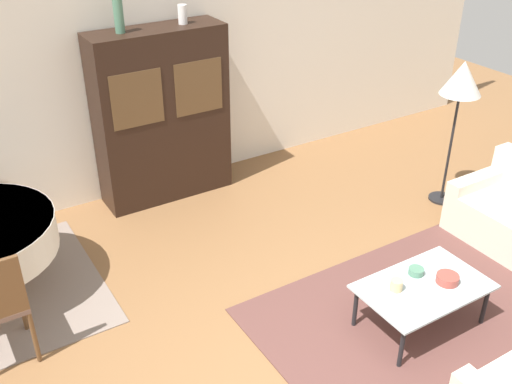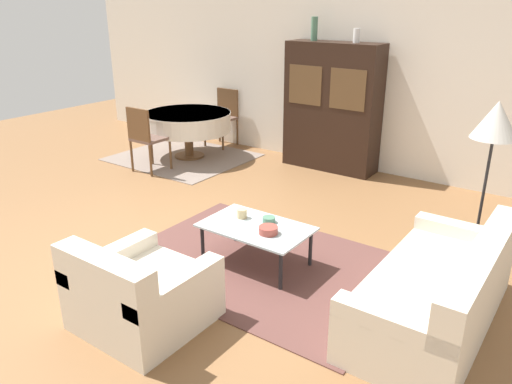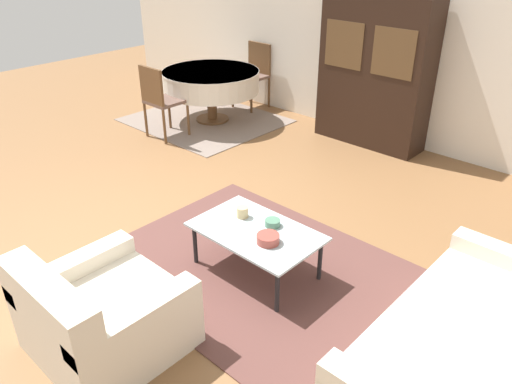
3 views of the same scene
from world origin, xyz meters
The scene contains 10 objects.
wall_back centered at (0.00, 3.63, 1.35)m, with size 10.00×0.06×2.70m.
area_rug centered at (1.12, 0.28, 0.01)m, with size 2.66×1.91×0.01m.
coffee_table centered at (1.05, 0.26, 0.37)m, with size 1.03×0.65×0.39m.
display_cabinet centered at (0.22, 3.35, 0.93)m, with size 1.41×0.47×1.86m.
floor_lamp centered at (2.75, 1.60, 1.35)m, with size 0.42×0.42×1.58m.
cup centered at (0.83, 0.33, 0.45)m, with size 0.10×0.10×0.09m.
bowl centered at (1.24, 0.19, 0.44)m, with size 0.18×0.18×0.07m.
bowl_small centered at (1.10, 0.40, 0.43)m, with size 0.12×0.12×0.06m.
vase_tall centered at (-0.13, 3.35, 2.03)m, with size 0.09×0.09×0.33m.
vase_short centered at (0.53, 3.35, 1.96)m, with size 0.09×0.09×0.19m.
Camera 1 is at (-2.03, -2.23, 3.37)m, focal length 42.00 mm.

